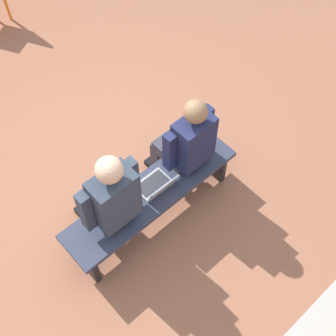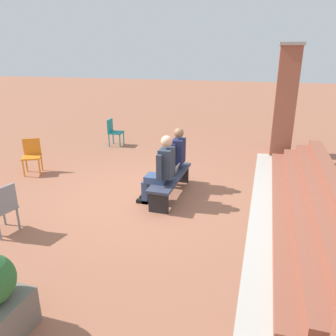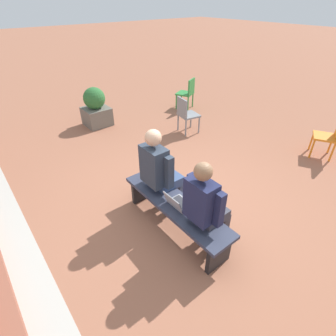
% 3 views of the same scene
% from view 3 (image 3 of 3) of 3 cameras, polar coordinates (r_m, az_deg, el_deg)
% --- Properties ---
extents(ground_plane, '(60.00, 60.00, 0.00)m').
position_cam_3_polar(ground_plane, '(4.10, 3.93, -8.74)').
color(ground_plane, '#9E6047').
extents(concrete_strip, '(7.29, 0.40, 0.01)m').
position_cam_3_polar(concrete_strip, '(3.40, -25.56, -25.53)').
color(concrete_strip, '#B7B2A8').
rests_on(concrete_strip, ground).
extents(bench, '(1.80, 0.44, 0.45)m').
position_cam_3_polar(bench, '(3.57, 1.62, -8.78)').
color(bench, '#33384C').
rests_on(bench, ground).
extents(person_student, '(0.53, 0.67, 1.33)m').
position_cam_3_polar(person_student, '(3.11, 8.35, -7.93)').
color(person_student, '#383842').
rests_on(person_student, ground).
extents(person_adult, '(0.56, 0.71, 1.38)m').
position_cam_3_polar(person_adult, '(3.62, -1.59, -0.50)').
color(person_adult, '#384C75').
rests_on(person_adult, ground).
extents(laptop, '(0.32, 0.29, 0.21)m').
position_cam_3_polar(laptop, '(3.43, 2.18, -7.61)').
color(laptop, '#9EA0A5').
rests_on(laptop, bench).
extents(plastic_chair_near_bench_left, '(0.57, 0.57, 0.84)m').
position_cam_3_polar(plastic_chair_near_bench_left, '(6.04, 31.87, 6.18)').
color(plastic_chair_near_bench_left, orange).
rests_on(plastic_chair_near_bench_left, ground).
extents(plastic_chair_far_right, '(0.49, 0.49, 0.84)m').
position_cam_3_polar(plastic_chair_far_right, '(6.17, 3.95, 11.84)').
color(plastic_chair_far_right, gray).
rests_on(plastic_chair_far_right, ground).
extents(plastic_chair_near_bench_right, '(0.56, 0.56, 0.84)m').
position_cam_3_polar(plastic_chair_near_bench_right, '(7.68, 4.26, 16.24)').
color(plastic_chair_near_bench_right, '#2D893D').
rests_on(plastic_chair_near_bench_right, ground).
extents(planter, '(0.60, 0.60, 0.94)m').
position_cam_3_polar(planter, '(6.82, -15.46, 12.47)').
color(planter, '#6B665B').
rests_on(planter, ground).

